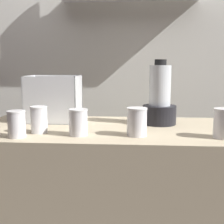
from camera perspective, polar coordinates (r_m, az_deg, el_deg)
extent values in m
cube|color=tan|center=(1.65, 0.00, -18.49)|extent=(1.40, 0.64, 0.90)
cube|color=silver|center=(2.23, 1.47, 10.02)|extent=(2.60, 0.04, 2.50)
cube|color=white|center=(1.70, -11.08, -1.59)|extent=(0.29, 0.21, 0.01)
cube|color=white|center=(1.59, -12.19, 2.14)|extent=(0.29, 0.01, 0.26)
cube|color=white|center=(1.79, -10.33, 2.95)|extent=(0.29, 0.01, 0.26)
cube|color=white|center=(1.73, -15.71, 2.56)|extent=(0.01, 0.21, 0.26)
cube|color=white|center=(1.65, -6.50, 2.56)|extent=(0.01, 0.21, 0.26)
cone|color=orange|center=(1.70, -10.79, -1.05)|extent=(0.18, 0.05, 0.03)
cone|color=orange|center=(1.70, -11.40, -1.02)|extent=(0.11, 0.17, 0.03)
cone|color=orange|center=(1.70, -11.30, -0.94)|extent=(0.18, 0.08, 0.03)
cone|color=orange|center=(1.69, -9.96, -1.00)|extent=(0.18, 0.08, 0.03)
cone|color=orange|center=(1.70, -11.47, -0.22)|extent=(0.15, 0.10, 0.02)
cone|color=orange|center=(1.69, -12.23, 0.24)|extent=(0.11, 0.15, 0.03)
cone|color=orange|center=(1.70, -11.48, -0.19)|extent=(0.17, 0.11, 0.02)
cone|color=orange|center=(1.70, -11.04, -0.11)|extent=(0.09, 0.18, 0.03)
cone|color=orange|center=(1.69, -10.64, 0.80)|extent=(0.18, 0.07, 0.03)
cone|color=orange|center=(1.68, -11.52, 1.10)|extent=(0.07, 0.15, 0.03)
cone|color=orange|center=(1.69, -9.99, 0.61)|extent=(0.05, 0.18, 0.03)
cone|color=orange|center=(1.68, -10.61, 1.46)|extent=(0.06, 0.18, 0.03)
cylinder|color=black|center=(1.60, 9.13, -0.52)|extent=(0.18, 0.18, 0.10)
cylinder|color=silver|center=(1.58, 9.27, 5.08)|extent=(0.11, 0.11, 0.21)
cylinder|color=orange|center=(1.59, 9.19, 1.97)|extent=(0.10, 0.10, 0.04)
cylinder|color=black|center=(1.58, 9.38, 9.47)|extent=(0.06, 0.06, 0.03)
cylinder|color=white|center=(1.36, -17.99, -2.35)|extent=(0.08, 0.08, 0.11)
cylinder|color=orange|center=(1.36, -17.95, -3.12)|extent=(0.07, 0.07, 0.07)
cylinder|color=white|center=(1.35, -18.11, 0.10)|extent=(0.08, 0.08, 0.01)
cylinder|color=white|center=(1.41, -13.93, -1.56)|extent=(0.08, 0.08, 0.12)
cylinder|color=yellow|center=(1.42, -13.91, -2.01)|extent=(0.07, 0.07, 0.10)
cylinder|color=white|center=(1.40, -14.03, 0.94)|extent=(0.08, 0.08, 0.01)
cylinder|color=white|center=(1.33, -6.55, -2.10)|extent=(0.08, 0.08, 0.11)
cylinder|color=orange|center=(1.34, -6.53, -2.91)|extent=(0.08, 0.08, 0.07)
cylinder|color=white|center=(1.32, -6.59, 0.44)|extent=(0.09, 0.09, 0.01)
cylinder|color=white|center=(1.32, 4.84, -2.02)|extent=(0.09, 0.09, 0.12)
cylinder|color=orange|center=(1.33, 4.83, -3.01)|extent=(0.08, 0.08, 0.07)
cylinder|color=white|center=(1.31, 4.88, 0.69)|extent=(0.09, 0.09, 0.01)
cylinder|color=white|center=(1.36, 20.84, -2.18)|extent=(0.09, 0.09, 0.12)
cylinder|color=maroon|center=(1.37, 20.79, -2.96)|extent=(0.08, 0.08, 0.09)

